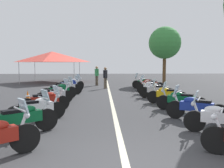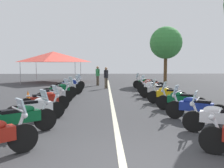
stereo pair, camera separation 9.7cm
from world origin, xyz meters
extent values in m
cube|color=beige|center=(7.89, 0.00, 0.00)|extent=(29.89, 0.16, 0.01)
cylinder|color=black|center=(0.96, 2.17, 0.33)|extent=(0.52, 0.59, 0.65)
cylinder|color=silver|center=(0.93, 2.21, 0.63)|extent=(0.24, 0.27, 0.58)
cylinder|color=silver|center=(0.90, 2.24, 0.99)|extent=(0.50, 0.43, 0.04)
sphere|color=silver|center=(1.00, 2.13, 0.83)|extent=(0.14, 0.14, 0.14)
cube|color=silver|center=(0.95, 2.18, 1.06)|extent=(0.35, 0.32, 0.32)
cylinder|color=black|center=(2.66, 2.10, 0.33)|extent=(0.51, 0.60, 0.65)
cube|color=#0C592D|center=(2.19, 2.70, 0.51)|extent=(0.94, 1.08, 0.30)
ellipsoid|color=#0C592D|center=(2.30, 2.56, 0.71)|extent=(0.53, 0.57, 0.22)
cube|color=black|center=(2.06, 2.87, 0.69)|extent=(0.50, 0.54, 0.12)
cylinder|color=silver|center=(2.63, 2.15, 0.63)|extent=(0.23, 0.27, 0.58)
cylinder|color=silver|center=(2.60, 2.18, 0.99)|extent=(0.51, 0.41, 0.04)
sphere|color=silver|center=(2.69, 2.06, 0.83)|extent=(0.14, 0.14, 0.14)
cylinder|color=silver|center=(2.05, 3.17, 0.23)|extent=(0.40, 0.48, 0.08)
cube|color=silver|center=(2.65, 2.12, 1.06)|extent=(0.36, 0.32, 0.32)
cylinder|color=black|center=(4.21, 2.10, 0.30)|extent=(0.46, 0.58, 0.60)
cylinder|color=black|center=(3.40, 3.28, 0.30)|extent=(0.46, 0.58, 0.60)
cube|color=white|center=(3.81, 2.69, 0.48)|extent=(0.85, 1.05, 0.30)
ellipsoid|color=white|center=(3.91, 2.54, 0.68)|extent=(0.51, 0.58, 0.22)
cube|color=black|center=(3.68, 2.87, 0.66)|extent=(0.49, 0.54, 0.12)
cylinder|color=silver|center=(4.18, 2.15, 0.60)|extent=(0.22, 0.28, 0.58)
cylinder|color=silver|center=(4.16, 2.19, 0.96)|extent=(0.53, 0.39, 0.04)
sphere|color=silver|center=(4.24, 2.06, 0.80)|extent=(0.14, 0.14, 0.14)
cylinder|color=silver|center=(3.71, 3.15, 0.21)|extent=(0.38, 0.50, 0.08)
cube|color=silver|center=(4.20, 2.12, 1.03)|extent=(0.37, 0.30, 0.32)
cylinder|color=black|center=(5.70, 2.17, 0.31)|extent=(0.42, 0.61, 0.62)
cylinder|color=black|center=(5.00, 3.43, 0.31)|extent=(0.42, 0.61, 0.62)
cube|color=maroon|center=(5.35, 2.80, 0.49)|extent=(0.78, 1.09, 0.30)
ellipsoid|color=maroon|center=(5.44, 2.64, 0.69)|extent=(0.48, 0.58, 0.22)
cube|color=black|center=(5.24, 2.99, 0.67)|extent=(0.46, 0.55, 0.12)
cylinder|color=silver|center=(5.67, 2.22, 0.61)|extent=(0.20, 0.29, 0.58)
cylinder|color=silver|center=(5.65, 2.26, 0.97)|extent=(0.56, 0.34, 0.04)
sphere|color=silver|center=(5.72, 2.13, 0.81)|extent=(0.14, 0.14, 0.14)
cylinder|color=silver|center=(5.30, 3.26, 0.22)|extent=(0.34, 0.52, 0.08)
cylinder|color=black|center=(7.57, 2.25, 0.31)|extent=(0.51, 0.57, 0.62)
cylinder|color=black|center=(6.70, 3.29, 0.31)|extent=(0.51, 0.57, 0.62)
cube|color=silver|center=(7.13, 2.77, 0.49)|extent=(0.87, 0.97, 0.30)
ellipsoid|color=silver|center=(7.25, 2.64, 0.69)|extent=(0.53, 0.57, 0.22)
cube|color=black|center=(6.99, 2.94, 0.67)|extent=(0.51, 0.54, 0.12)
cylinder|color=silver|center=(7.53, 2.30, 0.61)|extent=(0.24, 0.27, 0.58)
cylinder|color=silver|center=(7.50, 2.33, 0.97)|extent=(0.50, 0.43, 0.04)
sphere|color=silver|center=(7.60, 2.22, 0.81)|extent=(0.14, 0.14, 0.14)
cylinder|color=silver|center=(7.01, 3.20, 0.22)|extent=(0.41, 0.47, 0.08)
cube|color=silver|center=(7.56, 2.27, 1.04)|extent=(0.35, 0.32, 0.32)
cylinder|color=black|center=(9.18, 2.26, 0.33)|extent=(0.49, 0.62, 0.66)
cylinder|color=black|center=(8.35, 3.46, 0.33)|extent=(0.49, 0.62, 0.66)
cube|color=#0C592D|center=(8.76, 2.86, 0.51)|extent=(0.86, 1.07, 0.30)
ellipsoid|color=#0C592D|center=(8.87, 2.71, 0.71)|extent=(0.51, 0.58, 0.22)
cube|color=black|center=(8.64, 3.04, 0.69)|extent=(0.49, 0.54, 0.12)
cylinder|color=silver|center=(9.15, 2.31, 0.63)|extent=(0.22, 0.28, 0.58)
cylinder|color=silver|center=(9.12, 2.34, 0.99)|extent=(0.53, 0.39, 0.04)
sphere|color=silver|center=(9.21, 2.22, 0.83)|extent=(0.14, 0.14, 0.14)
cylinder|color=silver|center=(8.66, 3.32, 0.23)|extent=(0.38, 0.50, 0.08)
cube|color=silver|center=(9.17, 2.28, 1.06)|extent=(0.36, 0.31, 0.32)
cylinder|color=black|center=(10.77, 2.10, 0.33)|extent=(0.43, 0.64, 0.65)
cylinder|color=black|center=(10.09, 3.36, 0.33)|extent=(0.43, 0.64, 0.65)
cube|color=silver|center=(10.43, 2.73, 0.51)|extent=(0.76, 1.09, 0.30)
ellipsoid|color=silver|center=(10.52, 2.57, 0.71)|extent=(0.48, 0.58, 0.22)
cube|color=black|center=(10.33, 2.92, 0.69)|extent=(0.46, 0.55, 0.12)
cylinder|color=silver|center=(10.74, 2.15, 0.63)|extent=(0.20, 0.29, 0.58)
cylinder|color=silver|center=(10.72, 2.19, 0.99)|extent=(0.57, 0.33, 0.04)
sphere|color=silver|center=(10.79, 2.06, 0.83)|extent=(0.14, 0.14, 0.14)
cylinder|color=silver|center=(10.39, 3.19, 0.23)|extent=(0.33, 0.52, 0.08)
cube|color=silver|center=(10.76, 2.12, 1.06)|extent=(0.37, 0.28, 0.32)
cylinder|color=black|center=(12.48, 2.15, 0.34)|extent=(0.47, 0.66, 0.68)
cylinder|color=black|center=(11.75, 3.40, 0.34)|extent=(0.47, 0.66, 0.68)
cube|color=navy|center=(12.11, 2.78, 0.52)|extent=(0.80, 1.09, 0.30)
ellipsoid|color=navy|center=(12.21, 2.62, 0.72)|extent=(0.49, 0.58, 0.22)
cube|color=black|center=(12.00, 2.96, 0.70)|extent=(0.47, 0.55, 0.12)
cylinder|color=silver|center=(12.45, 2.21, 0.64)|extent=(0.21, 0.28, 0.58)
cylinder|color=silver|center=(12.43, 2.24, 1.00)|extent=(0.55, 0.35, 0.04)
sphere|color=silver|center=(12.51, 2.11, 0.84)|extent=(0.14, 0.14, 0.14)
cylinder|color=silver|center=(12.05, 3.24, 0.24)|extent=(0.35, 0.51, 0.08)
cube|color=silver|center=(12.47, 2.17, 1.07)|extent=(0.37, 0.29, 0.32)
cylinder|color=black|center=(13.97, 2.22, 0.30)|extent=(0.41, 0.60, 0.60)
cylinder|color=black|center=(13.29, 3.46, 0.30)|extent=(0.41, 0.60, 0.60)
cube|color=silver|center=(13.63, 2.84, 0.48)|extent=(0.76, 1.08, 0.30)
ellipsoid|color=silver|center=(13.72, 2.68, 0.68)|extent=(0.48, 0.58, 0.22)
cube|color=black|center=(13.53, 3.03, 0.66)|extent=(0.46, 0.55, 0.12)
cylinder|color=silver|center=(13.94, 2.27, 0.60)|extent=(0.20, 0.29, 0.58)
cylinder|color=silver|center=(13.92, 2.30, 0.96)|extent=(0.56, 0.33, 0.04)
sphere|color=silver|center=(13.99, 2.17, 0.80)|extent=(0.14, 0.14, 0.14)
cylinder|color=silver|center=(13.59, 3.29, 0.21)|extent=(0.33, 0.52, 0.08)
cylinder|color=black|center=(0.74, -2.02, 0.31)|extent=(0.44, 0.60, 0.62)
cylinder|color=silver|center=(0.71, -2.07, 0.61)|extent=(0.21, 0.28, 0.58)
cylinder|color=silver|center=(0.69, -2.11, 0.97)|extent=(0.55, 0.35, 0.04)
sphere|color=silver|center=(0.77, -1.98, 0.81)|extent=(0.14, 0.14, 0.14)
cylinder|color=black|center=(2.39, -2.21, 0.31)|extent=(0.41, 0.61, 0.62)
cube|color=white|center=(2.07, -2.82, 0.49)|extent=(0.74, 1.06, 0.30)
ellipsoid|color=white|center=(2.15, -2.66, 0.69)|extent=(0.47, 0.58, 0.22)
cylinder|color=silver|center=(2.36, -2.26, 0.61)|extent=(0.20, 0.29, 0.58)
cylinder|color=silver|center=(2.34, -2.30, 0.97)|extent=(0.57, 0.32, 0.04)
sphere|color=silver|center=(2.41, -2.16, 0.81)|extent=(0.14, 0.14, 0.14)
cube|color=silver|center=(2.38, -2.23, 1.04)|extent=(0.38, 0.28, 0.32)
cylinder|color=black|center=(4.01, -2.16, 0.32)|extent=(0.47, 0.62, 0.65)
cylinder|color=black|center=(3.23, -3.37, 0.32)|extent=(0.47, 0.62, 0.65)
cube|color=navy|center=(3.62, -2.76, 0.50)|extent=(0.83, 1.07, 0.30)
ellipsoid|color=navy|center=(3.72, -2.61, 0.70)|extent=(0.50, 0.58, 0.22)
cube|color=black|center=(3.50, -2.95, 0.68)|extent=(0.48, 0.54, 0.12)
cylinder|color=silver|center=(3.98, -2.21, 0.62)|extent=(0.22, 0.28, 0.58)
cylinder|color=silver|center=(3.96, -2.24, 0.98)|extent=(0.54, 0.37, 0.04)
sphere|color=silver|center=(4.04, -2.11, 0.82)|extent=(0.14, 0.14, 0.14)
cylinder|color=silver|center=(3.24, -3.03, 0.23)|extent=(0.36, 0.51, 0.08)
cube|color=silver|center=(4.00, -2.17, 1.05)|extent=(0.37, 0.30, 0.32)
cylinder|color=black|center=(5.63, -2.16, 0.31)|extent=(0.41, 0.62, 0.62)
cylinder|color=black|center=(4.95, -3.44, 0.31)|extent=(0.41, 0.62, 0.62)
cube|color=#0C592D|center=(5.29, -2.80, 0.49)|extent=(0.76, 1.11, 0.30)
ellipsoid|color=#0C592D|center=(5.37, -2.64, 0.69)|extent=(0.47, 0.58, 0.22)
cube|color=black|center=(5.19, -2.99, 0.67)|extent=(0.45, 0.55, 0.12)
cylinder|color=silver|center=(5.60, -2.21, 0.61)|extent=(0.20, 0.29, 0.58)
cylinder|color=silver|center=(5.58, -2.24, 0.97)|extent=(0.57, 0.32, 0.04)
sphere|color=silver|center=(5.65, -2.11, 0.81)|extent=(0.14, 0.14, 0.14)
cylinder|color=silver|center=(4.93, -3.10, 0.22)|extent=(0.33, 0.52, 0.08)
cube|color=silver|center=(5.62, -2.17, 1.04)|extent=(0.38, 0.28, 0.32)
cylinder|color=black|center=(7.23, -2.06, 0.31)|extent=(0.37, 0.63, 0.63)
cylinder|color=black|center=(6.69, -3.31, 0.31)|extent=(0.37, 0.63, 0.63)
cube|color=#EAB214|center=(6.96, -2.69, 0.49)|extent=(0.66, 1.06, 0.30)
ellipsoid|color=#EAB214|center=(7.03, -2.52, 0.69)|extent=(0.44, 0.58, 0.22)
cube|color=black|center=(6.87, -2.89, 0.67)|extent=(0.43, 0.54, 0.12)
cylinder|color=silver|center=(7.20, -2.11, 0.61)|extent=(0.18, 0.29, 0.58)
cylinder|color=silver|center=(7.19, -2.15, 0.97)|extent=(0.59, 0.28, 0.04)
sphere|color=silver|center=(7.24, -2.01, 0.81)|extent=(0.14, 0.14, 0.14)
cylinder|color=silver|center=(6.63, -2.99, 0.22)|extent=(0.29, 0.54, 0.08)
cube|color=silver|center=(7.22, -2.08, 1.04)|extent=(0.38, 0.25, 0.32)
cylinder|color=black|center=(9.05, -1.96, 0.32)|extent=(0.42, 0.62, 0.63)
cylinder|color=black|center=(8.39, -3.20, 0.32)|extent=(0.42, 0.62, 0.63)
cube|color=silver|center=(8.72, -2.58, 0.50)|extent=(0.75, 1.08, 0.30)
ellipsoid|color=silver|center=(8.81, -2.42, 0.70)|extent=(0.47, 0.58, 0.22)
cube|color=black|center=(8.62, -2.77, 0.68)|extent=(0.46, 0.55, 0.12)
cylinder|color=silver|center=(9.03, -2.01, 0.62)|extent=(0.20, 0.29, 0.58)
cylinder|color=silver|center=(9.01, -2.05, 0.98)|extent=(0.57, 0.33, 0.04)
sphere|color=silver|center=(9.08, -1.92, 0.82)|extent=(0.14, 0.14, 0.14)
cylinder|color=silver|center=(8.36, -2.87, 0.22)|extent=(0.33, 0.52, 0.08)
cylinder|color=black|center=(10.68, -2.06, 0.33)|extent=(0.47, 0.63, 0.66)
cylinder|color=black|center=(9.94, -3.23, 0.33)|extent=(0.47, 0.63, 0.66)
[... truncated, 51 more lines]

